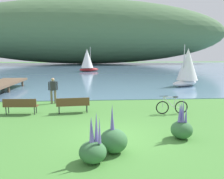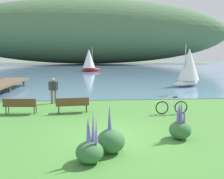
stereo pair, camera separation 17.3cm
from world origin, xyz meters
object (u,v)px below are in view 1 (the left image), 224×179
Objects in this scene: sailboat_nearest_to_shore at (87,60)px; park_bench_further_along at (21,105)px; park_bench_near_camera at (73,104)px; sailboat_mid_bay at (187,67)px; bicycle_leaning_near_bench at (172,107)px; person_at_shoreline at (53,89)px.

park_bench_further_along is at bearing -95.03° from sailboat_nearest_to_shore.
sailboat_mid_bay is at bearing 44.15° from park_bench_near_camera.
bicycle_leaning_near_bench is (5.40, -0.61, -0.12)m from park_bench_near_camera.
bicycle_leaning_near_bench is 0.38× the size of sailboat_nearest_to_shore.
park_bench_further_along is at bearing 176.13° from bicycle_leaning_near_bench.
person_at_shoreline is 0.41× the size of sailboat_mid_bay.
bicycle_leaning_near_bench is 33.47m from sailboat_nearest_to_shore.
sailboat_mid_bay is (10.61, -22.04, -0.22)m from sailboat_nearest_to_shore.
person_at_shoreline is (-6.92, 3.36, 0.58)m from bicycle_leaning_near_bench.
park_bench_near_camera is 14.92m from sailboat_mid_bay.
sailboat_nearest_to_shore reaches higher than park_bench_further_along.
sailboat_mid_bay reaches higher than bicycle_leaning_near_bench.
person_at_shoreline reaches higher than park_bench_further_along.
park_bench_further_along is 17.07m from sailboat_mid_bay.
park_bench_near_camera is at bearing 173.55° from bicycle_leaning_near_bench.
park_bench_further_along is 0.44× the size of sailboat_mid_bay.
park_bench_near_camera is 5.44m from bicycle_leaning_near_bench.
sailboat_nearest_to_shore is at bearing 84.97° from park_bench_further_along.
park_bench_further_along is at bearing -114.80° from person_at_shoreline.
person_at_shoreline is (-1.52, 2.74, 0.46)m from park_bench_near_camera.
bicycle_leaning_near_bench is 7.71m from person_at_shoreline.
person_at_shoreline is 29.70m from sailboat_nearest_to_shore.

